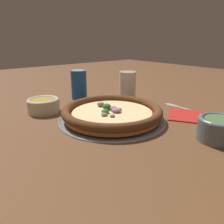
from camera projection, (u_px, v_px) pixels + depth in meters
The scene contains 9 objects.
ground_plane at pixel (112, 120), 0.71m from camera, with size 3.00×3.00×0.00m, color brown.
pizza_tray at pixel (112, 119), 0.71m from camera, with size 0.35×0.35×0.01m.
pizza at pixel (112, 112), 0.70m from camera, with size 0.32×0.32×0.04m.
bowl_near at pixel (43, 105), 0.78m from camera, with size 0.11×0.11×0.05m.
bowl_far at pixel (219, 128), 0.56m from camera, with size 0.11×0.11×0.06m.
drinking_cup at pixel (127, 85), 0.95m from camera, with size 0.07×0.07×0.12m.
napkin at pixel (186, 115), 0.74m from camera, with size 0.17×0.17×0.01m.
fork at pixel (183, 108), 0.82m from camera, with size 0.18×0.02×0.00m.
beverage_can at pixel (79, 85), 0.94m from camera, with size 0.07×0.07×0.12m.
Camera 1 is at (0.51, -0.42, 0.25)m, focal length 35.00 mm.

